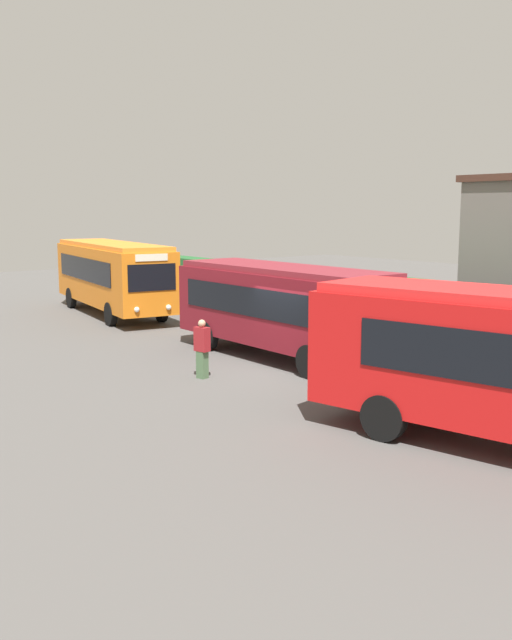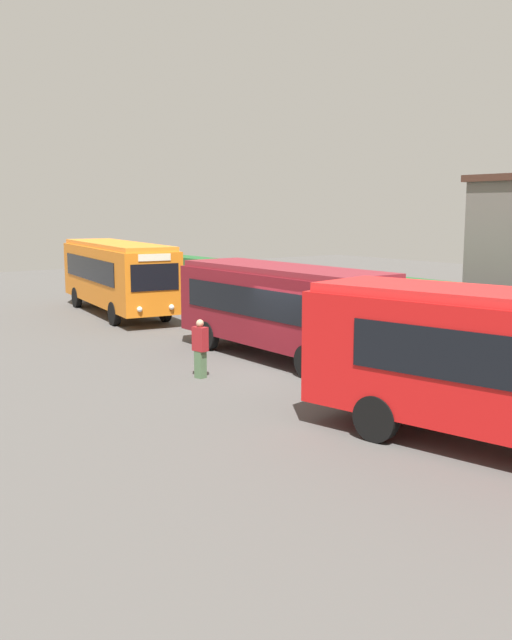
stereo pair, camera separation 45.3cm
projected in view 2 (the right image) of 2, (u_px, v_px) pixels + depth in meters
The scene contains 8 objects.
ground_plane at pixel (282, 371), 21.39m from camera, with size 78.95×78.95×0.00m, color #514F4C.
bus_orange at pixel (117, 273), 32.75m from camera, with size 10.44×3.97×3.32m.
bus_maroon at pixel (282, 305), 22.93m from camera, with size 8.77×2.64×3.03m.
person_left at pixel (336, 322), 24.91m from camera, with size 0.56×0.47×1.72m.
person_center at pixel (200, 347), 20.39m from camera, with size 0.48×0.34×1.72m.
person_right at pixel (452, 371), 17.04m from camera, with size 0.51×0.51×1.87m.
hedge_row at pixel (496, 311), 27.59m from camera, with size 51.48×1.55×1.81m, color #22592B.
traffic_cone at pixel (253, 318), 29.94m from camera, with size 0.36×0.36×0.60m, color orange.
Camera 2 is at (16.25, -13.16, 4.84)m, focal length 39.75 mm.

